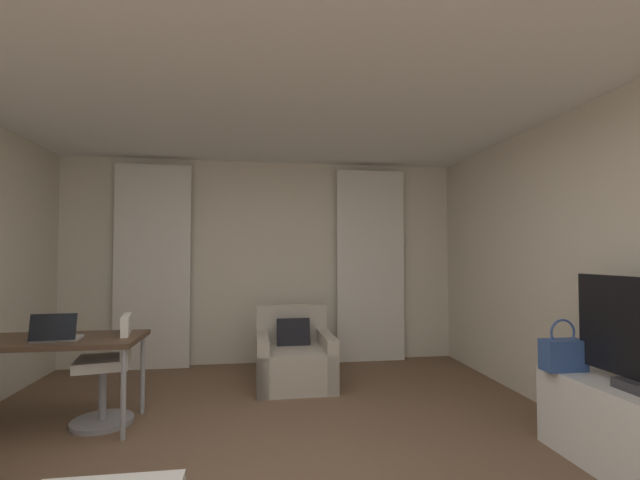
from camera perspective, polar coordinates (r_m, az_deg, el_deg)
name	(u,v)px	position (r m, az deg, el deg)	size (l,w,h in m)	color
wall_window	(265,261)	(5.57, -7.36, -2.87)	(5.12, 0.06, 2.60)	beige
ceiling	(274,50)	(2.83, -6.21, 24.04)	(5.12, 6.12, 0.06)	white
curtain_left_panel	(153,266)	(5.60, -21.59, -3.26)	(0.90, 0.06, 2.50)	silver
curtain_right_panel	(370,265)	(5.64, 6.80, -3.37)	(0.90, 0.06, 2.50)	silver
armchair	(294,359)	(4.74, -3.51, -15.64)	(0.81, 0.89, 0.81)	#B2A899
desk	(48,346)	(4.10, -32.79, -11.88)	(1.41, 0.64, 0.72)	#4C3828
desk_chair	(108,375)	(4.06, -26.58, -15.96)	(0.48, 0.48, 0.88)	gray
laptop	(56,335)	(3.94, -31.94, -10.77)	(0.34, 0.28, 0.22)	#ADADB2
handbag_primary	(563,354)	(3.60, 29.90, -13.11)	(0.30, 0.14, 0.37)	#335193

